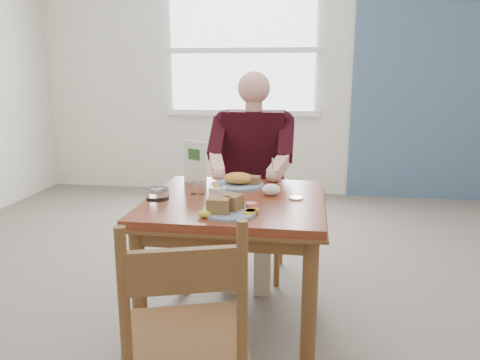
% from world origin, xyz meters
% --- Properties ---
extents(floor, '(6.00, 6.00, 0.00)m').
position_xyz_m(floor, '(0.00, 0.00, 0.00)').
color(floor, '#635D50').
rests_on(floor, ground).
extents(wall_back, '(5.50, 0.00, 5.50)m').
position_xyz_m(wall_back, '(0.00, 3.00, 1.40)').
color(wall_back, silver).
rests_on(wall_back, ground).
extents(accent_panel, '(1.60, 0.02, 2.80)m').
position_xyz_m(accent_panel, '(1.60, 2.98, 1.40)').
color(accent_panel, '#466182').
rests_on(accent_panel, ground).
extents(lemon_wedge, '(0.07, 0.06, 0.03)m').
position_xyz_m(lemon_wedge, '(-0.08, -0.34, 0.77)').
color(lemon_wedge, yellow).
rests_on(lemon_wedge, table).
extents(napkin, '(0.11, 0.09, 0.06)m').
position_xyz_m(napkin, '(0.18, 0.08, 0.78)').
color(napkin, white).
rests_on(napkin, table).
extents(metal_dish, '(0.09, 0.09, 0.01)m').
position_xyz_m(metal_dish, '(0.31, 0.03, 0.75)').
color(metal_dish, silver).
rests_on(metal_dish, table).
extents(window, '(1.72, 0.04, 1.42)m').
position_xyz_m(window, '(-0.40, 2.97, 1.60)').
color(window, white).
rests_on(window, wall_back).
extents(table, '(0.92, 0.92, 0.75)m').
position_xyz_m(table, '(0.00, 0.00, 0.64)').
color(table, brown).
rests_on(table, ground).
extents(chair_far, '(0.42, 0.42, 0.95)m').
position_xyz_m(chair_far, '(0.00, 0.80, 0.48)').
color(chair_far, brown).
rests_on(chair_far, ground).
extents(chair_near, '(0.53, 0.53, 0.95)m').
position_xyz_m(chair_near, '(-0.04, -0.89, 0.48)').
color(chair_near, brown).
rests_on(chair_near, ground).
extents(diner, '(0.53, 0.56, 1.39)m').
position_xyz_m(diner, '(0.00, 0.71, 0.81)').
color(diner, gray).
rests_on(diner, chair_far).
extents(near_plate, '(0.27, 0.27, 0.08)m').
position_xyz_m(near_plate, '(0.01, -0.27, 0.78)').
color(near_plate, white).
rests_on(near_plate, table).
extents(far_plate, '(0.33, 0.33, 0.08)m').
position_xyz_m(far_plate, '(-0.02, 0.25, 0.78)').
color(far_plate, white).
rests_on(far_plate, table).
extents(caddy, '(0.12, 0.12, 0.07)m').
position_xyz_m(caddy, '(-0.10, 0.02, 0.78)').
color(caddy, white).
rests_on(caddy, table).
extents(shakers, '(0.08, 0.05, 0.08)m').
position_xyz_m(shakers, '(-0.21, 0.05, 0.79)').
color(shakers, white).
rests_on(shakers, table).
extents(creamer, '(0.16, 0.16, 0.06)m').
position_xyz_m(creamer, '(-0.39, -0.08, 0.78)').
color(creamer, white).
rests_on(creamer, table).
extents(menu, '(0.15, 0.10, 0.25)m').
position_xyz_m(menu, '(-0.28, 0.28, 0.88)').
color(menu, white).
rests_on(menu, table).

